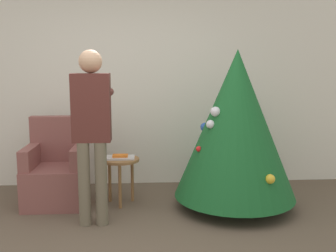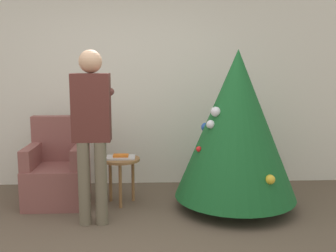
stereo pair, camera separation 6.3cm
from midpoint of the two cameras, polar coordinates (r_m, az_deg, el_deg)
wall_back at (r=5.24m, az=-5.94°, el=6.14°), size 8.00×0.06×2.70m
christmas_tree at (r=4.38m, az=10.31°, el=0.23°), size 1.35×1.35×1.76m
armchair at (r=4.78m, az=-15.33°, el=-6.54°), size 0.67×0.68×0.99m
person_standing at (r=3.94m, az=-10.57°, el=0.63°), size 0.40×0.57×1.74m
side_stool at (r=4.56m, az=-6.45°, el=-5.70°), size 0.43×0.43×0.54m
laptop at (r=4.54m, az=-6.47°, el=-4.55°), size 0.32×0.21×0.02m
book at (r=4.53m, az=-6.47°, el=-4.28°), size 0.17×0.11×0.02m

